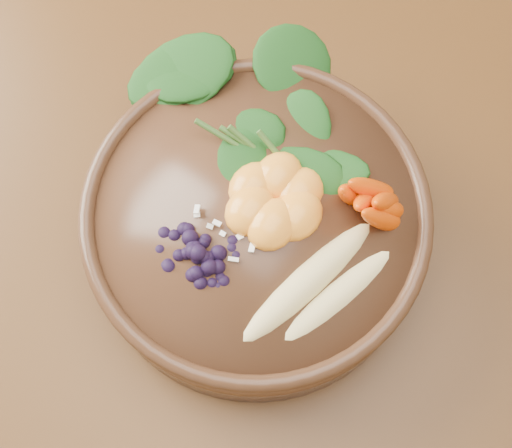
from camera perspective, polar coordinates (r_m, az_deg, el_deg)
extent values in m
plane|color=#381E0F|center=(1.51, 2.10, -6.22)|extent=(4.00, 4.00, 0.00)
cube|color=#563518|center=(0.82, 3.87, 6.18)|extent=(1.60, 0.90, 0.04)
cylinder|color=#482C1B|center=(0.71, 0.00, -0.28)|extent=(0.42, 0.42, 0.09)
ellipsoid|color=#E0CC84|center=(0.64, 6.72, -5.34)|extent=(0.07, 0.17, 0.03)
ellipsoid|color=#E0CC84|center=(0.63, 4.30, -4.11)|extent=(0.07, 0.18, 0.03)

